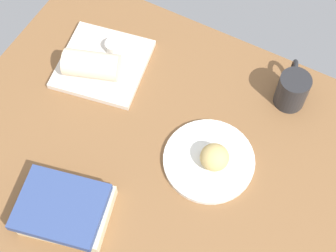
{
  "coord_description": "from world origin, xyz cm",
  "views": [
    {
      "loc": [
        27.15,
        -45.92,
        118.42
      ],
      "look_at": [
        -2.39,
        8.92,
        7.0
      ],
      "focal_mm": 54.45,
      "sensor_mm": 36.0,
      "label": 1
    }
  ],
  "objects_px": {
    "sauce_cup": "(113,46)",
    "book_stack": "(65,209)",
    "breakfast_wrap": "(92,65)",
    "round_plate": "(209,160)",
    "scone_pastry": "(215,157)",
    "square_plate": "(103,64)",
    "coffee_mug": "(292,89)"
  },
  "relations": [
    {
      "from": "sauce_cup",
      "to": "book_stack",
      "type": "relative_size",
      "value": 0.19
    },
    {
      "from": "book_stack",
      "to": "breakfast_wrap",
      "type": "bearing_deg",
      "value": 113.07
    },
    {
      "from": "round_plate",
      "to": "breakfast_wrap",
      "type": "height_order",
      "value": "breakfast_wrap"
    },
    {
      "from": "scone_pastry",
      "to": "breakfast_wrap",
      "type": "height_order",
      "value": "breakfast_wrap"
    },
    {
      "from": "round_plate",
      "to": "scone_pastry",
      "type": "xyz_separation_m",
      "value": [
        0.01,
        -0.0,
        0.04
      ]
    },
    {
      "from": "breakfast_wrap",
      "to": "scone_pastry",
      "type": "bearing_deg",
      "value": 58.51
    },
    {
      "from": "scone_pastry",
      "to": "book_stack",
      "type": "height_order",
      "value": "scone_pastry"
    },
    {
      "from": "square_plate",
      "to": "book_stack",
      "type": "xyz_separation_m",
      "value": [
        0.15,
        -0.4,
        0.02
      ]
    },
    {
      "from": "scone_pastry",
      "to": "sauce_cup",
      "type": "distance_m",
      "value": 0.43
    },
    {
      "from": "round_plate",
      "to": "sauce_cup",
      "type": "bearing_deg",
      "value": 155.14
    },
    {
      "from": "scone_pastry",
      "to": "square_plate",
      "type": "bearing_deg",
      "value": 162.22
    },
    {
      "from": "scone_pastry",
      "to": "sauce_cup",
      "type": "height_order",
      "value": "scone_pastry"
    },
    {
      "from": "scone_pastry",
      "to": "coffee_mug",
      "type": "xyz_separation_m",
      "value": [
        0.09,
        0.27,
        0.01
      ]
    },
    {
      "from": "square_plate",
      "to": "book_stack",
      "type": "height_order",
      "value": "book_stack"
    },
    {
      "from": "square_plate",
      "to": "sauce_cup",
      "type": "height_order",
      "value": "sauce_cup"
    },
    {
      "from": "sauce_cup",
      "to": "breakfast_wrap",
      "type": "height_order",
      "value": "breakfast_wrap"
    },
    {
      "from": "square_plate",
      "to": "coffee_mug",
      "type": "bearing_deg",
      "value": 15.9
    },
    {
      "from": "book_stack",
      "to": "scone_pastry",
      "type": "bearing_deg",
      "value": 47.98
    },
    {
      "from": "scone_pastry",
      "to": "coffee_mug",
      "type": "relative_size",
      "value": 0.55
    },
    {
      "from": "sauce_cup",
      "to": "breakfast_wrap",
      "type": "distance_m",
      "value": 0.1
    },
    {
      "from": "scone_pastry",
      "to": "sauce_cup",
      "type": "bearing_deg",
      "value": 155.53
    },
    {
      "from": "round_plate",
      "to": "coffee_mug",
      "type": "distance_m",
      "value": 0.29
    },
    {
      "from": "breakfast_wrap",
      "to": "square_plate",
      "type": "bearing_deg",
      "value": 155.99
    },
    {
      "from": "breakfast_wrap",
      "to": "coffee_mug",
      "type": "xyz_separation_m",
      "value": [
        0.49,
        0.18,
        -0.0
      ]
    },
    {
      "from": "scone_pastry",
      "to": "book_stack",
      "type": "xyz_separation_m",
      "value": [
        -0.25,
        -0.28,
        -0.01
      ]
    },
    {
      "from": "round_plate",
      "to": "square_plate",
      "type": "xyz_separation_m",
      "value": [
        -0.38,
        0.12,
        0.0
      ]
    },
    {
      "from": "scone_pastry",
      "to": "coffee_mug",
      "type": "distance_m",
      "value": 0.28
    },
    {
      "from": "book_stack",
      "to": "coffee_mug",
      "type": "distance_m",
      "value": 0.64
    },
    {
      "from": "sauce_cup",
      "to": "coffee_mug",
      "type": "relative_size",
      "value": 0.34
    },
    {
      "from": "round_plate",
      "to": "scone_pastry",
      "type": "bearing_deg",
      "value": -12.44
    },
    {
      "from": "sauce_cup",
      "to": "breakfast_wrap",
      "type": "bearing_deg",
      "value": -94.66
    },
    {
      "from": "round_plate",
      "to": "book_stack",
      "type": "bearing_deg",
      "value": -130.1
    }
  ]
}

